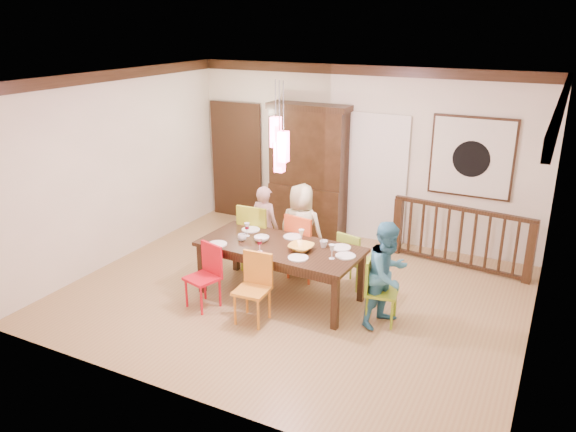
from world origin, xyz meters
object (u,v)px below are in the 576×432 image
at_px(dining_table, 280,251).
at_px(chair_far_left, 258,231).
at_px(china_hutch, 308,170).
at_px(balustrade, 460,236).
at_px(person_far_mid, 301,230).
at_px(person_end_right, 388,274).
at_px(person_far_left, 265,227).
at_px(chair_end_right, 382,287).

xyz_separation_m(dining_table, chair_far_left, (-0.72, 0.67, -0.08)).
xyz_separation_m(china_hutch, balustrade, (2.70, -0.35, -0.63)).
relative_size(person_far_mid, person_end_right, 1.03).
bearing_deg(dining_table, balustrade, 49.20).
bearing_deg(chair_far_left, dining_table, 133.50).
height_order(person_far_mid, person_end_right, person_far_mid).
distance_m(china_hutch, person_far_left, 1.72).
bearing_deg(chair_far_left, chair_end_right, 158.30).
xyz_separation_m(chair_far_left, balustrade, (2.70, 1.41, -0.09)).
xyz_separation_m(chair_end_right, china_hutch, (-2.16, 2.47, 0.65)).
height_order(dining_table, chair_end_right, chair_end_right).
bearing_deg(balustrade, chair_end_right, -97.50).
bearing_deg(person_far_mid, person_far_left, -5.48).
xyz_separation_m(balustrade, person_far_left, (-2.65, -1.30, 0.14)).
bearing_deg(balustrade, dining_table, -126.74).
xyz_separation_m(chair_far_left, person_far_mid, (0.65, 0.12, 0.09)).
xyz_separation_m(balustrade, person_end_right, (-0.47, -2.14, 0.17)).
relative_size(chair_far_left, person_end_right, 0.78).
bearing_deg(chair_far_left, person_far_left, -114.34).
distance_m(person_far_left, person_far_mid, 0.61).
height_order(chair_far_left, balustrade, chair_far_left).
relative_size(chair_far_left, balustrade, 0.48).
xyz_separation_m(chair_end_right, balustrade, (0.54, 2.12, 0.02)).
relative_size(china_hutch, balustrade, 1.05).
relative_size(dining_table, chair_far_left, 2.14).
height_order(person_far_left, person_end_right, person_end_right).
height_order(chair_end_right, person_far_left, person_far_left).
xyz_separation_m(chair_far_left, person_far_left, (0.05, 0.12, 0.04)).
xyz_separation_m(balustrade, person_far_mid, (-2.04, -1.30, 0.19)).
distance_m(dining_table, chair_far_left, 0.99).
distance_m(chair_far_left, person_far_mid, 0.67).
relative_size(dining_table, balustrade, 1.04).
bearing_deg(china_hutch, chair_end_right, -48.80).
height_order(chair_end_right, person_end_right, person_end_right).
bearing_deg(chair_end_right, dining_table, 79.66).
height_order(chair_far_left, person_far_left, person_far_left).
xyz_separation_m(china_hutch, person_end_right, (2.22, -2.49, -0.47)).
bearing_deg(chair_end_right, chair_far_left, 62.89).
relative_size(dining_table, person_far_mid, 1.61).
xyz_separation_m(chair_end_right, person_far_mid, (-1.51, 0.83, 0.20)).
bearing_deg(person_far_left, balustrade, -149.58).
bearing_deg(chair_end_right, balustrade, -23.05).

